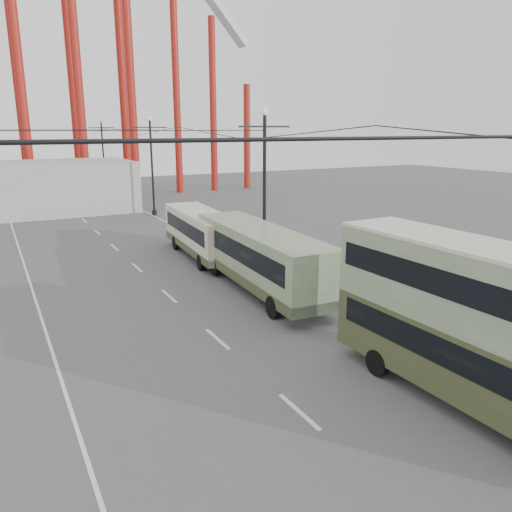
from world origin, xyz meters
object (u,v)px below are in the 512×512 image
pedestrian (263,284)px  double_decker_bus (471,317)px  single_decker_cream (202,232)px  single_decker_green (260,256)px

pedestrian → double_decker_bus: bearing=81.9°
single_decker_cream → double_decker_bus: bearing=-85.2°
double_decker_bus → single_decker_cream: bearing=89.2°
single_decker_cream → single_decker_green: bearing=-85.8°
single_decker_cream → pedestrian: single_decker_cream is taller
single_decker_green → pedestrian: single_decker_green is taller
single_decker_cream → pedestrian: (-0.81, -9.71, -0.74)m
single_decker_green → pedestrian: size_ratio=6.23×
single_decker_green → single_decker_cream: size_ratio=1.20×
double_decker_bus → single_decker_green: 12.67m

